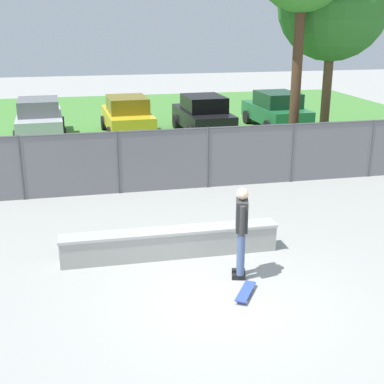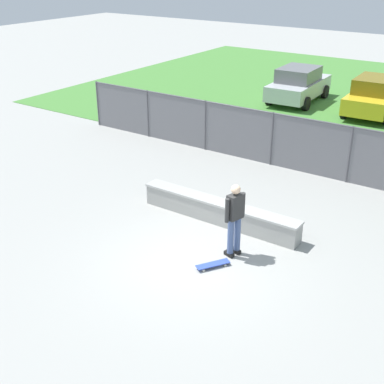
{
  "view_description": "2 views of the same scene",
  "coord_description": "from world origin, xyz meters",
  "px_view_note": "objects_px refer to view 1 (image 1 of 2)",
  "views": [
    {
      "loc": [
        -2.35,
        -8.11,
        4.8
      ],
      "look_at": [
        -0.03,
        2.45,
        1.23
      ],
      "focal_mm": 49.33,
      "sensor_mm": 36.0,
      "label": 1
    },
    {
      "loc": [
        5.62,
        -8.45,
        6.5
      ],
      "look_at": [
        -1.03,
        1.32,
        1.01
      ],
      "focal_mm": 48.12,
      "sensor_mm": 36.0,
      "label": 2
    }
  ],
  "objects_px": {
    "car_yellow": "(127,116)",
    "car_green": "(276,110)",
    "car_silver": "(40,118)",
    "skateboarder": "(241,229)",
    "concrete_ledge": "(170,243)",
    "skateboard": "(246,292)",
    "car_black": "(203,114)",
    "tree_near_right": "(333,5)"
  },
  "relations": [
    {
      "from": "skateboard",
      "to": "tree_near_right",
      "type": "height_order",
      "value": "tree_near_right"
    },
    {
      "from": "skateboard",
      "to": "car_silver",
      "type": "xyz_separation_m",
      "value": [
        -4.32,
        14.54,
        0.77
      ]
    },
    {
      "from": "car_silver",
      "to": "tree_near_right",
      "type": "bearing_deg",
      "value": -29.1
    },
    {
      "from": "concrete_ledge",
      "to": "car_yellow",
      "type": "bearing_deg",
      "value": 88.34
    },
    {
      "from": "car_black",
      "to": "concrete_ledge",
      "type": "bearing_deg",
      "value": -106.63
    },
    {
      "from": "concrete_ledge",
      "to": "car_silver",
      "type": "xyz_separation_m",
      "value": [
        -3.28,
        12.6,
        0.53
      ]
    },
    {
      "from": "car_yellow",
      "to": "car_black",
      "type": "bearing_deg",
      "value": -7.25
    },
    {
      "from": "concrete_ledge",
      "to": "car_green",
      "type": "distance_m",
      "value": 14.37
    },
    {
      "from": "skateboard",
      "to": "car_silver",
      "type": "relative_size",
      "value": 0.18
    },
    {
      "from": "concrete_ledge",
      "to": "skateboard",
      "type": "distance_m",
      "value": 2.22
    },
    {
      "from": "skateboarder",
      "to": "car_black",
      "type": "bearing_deg",
      "value": 79.57
    },
    {
      "from": "car_yellow",
      "to": "car_green",
      "type": "height_order",
      "value": "same"
    },
    {
      "from": "car_silver",
      "to": "car_yellow",
      "type": "distance_m",
      "value": 3.65
    },
    {
      "from": "tree_near_right",
      "to": "car_black",
      "type": "xyz_separation_m",
      "value": [
        -3.19,
        5.07,
        -4.38
      ]
    },
    {
      "from": "skateboard",
      "to": "car_black",
      "type": "distance_m",
      "value": 14.25
    },
    {
      "from": "car_yellow",
      "to": "car_silver",
      "type": "bearing_deg",
      "value": 178.0
    },
    {
      "from": "skateboard",
      "to": "car_silver",
      "type": "distance_m",
      "value": 15.19
    },
    {
      "from": "skateboarder",
      "to": "tree_near_right",
      "type": "relative_size",
      "value": 0.26
    },
    {
      "from": "car_green",
      "to": "concrete_ledge",
      "type": "bearing_deg",
      "value": -119.74
    },
    {
      "from": "car_silver",
      "to": "skateboard",
      "type": "bearing_deg",
      "value": -73.44
    },
    {
      "from": "skateboard",
      "to": "car_green",
      "type": "xyz_separation_m",
      "value": [
        6.08,
        14.41,
        0.77
      ]
    },
    {
      "from": "skateboard",
      "to": "car_yellow",
      "type": "bearing_deg",
      "value": 92.7
    },
    {
      "from": "tree_near_right",
      "to": "skateboard",
      "type": "bearing_deg",
      "value": -122.77
    },
    {
      "from": "skateboard",
      "to": "car_black",
      "type": "xyz_separation_m",
      "value": [
        2.56,
        14.0,
        0.77
      ]
    },
    {
      "from": "skateboarder",
      "to": "car_green",
      "type": "bearing_deg",
      "value": 66.45
    },
    {
      "from": "concrete_ledge",
      "to": "car_silver",
      "type": "relative_size",
      "value": 1.08
    },
    {
      "from": "tree_near_right",
      "to": "car_yellow",
      "type": "xyz_separation_m",
      "value": [
        -6.43,
        5.48,
        -4.38
      ]
    },
    {
      "from": "car_silver",
      "to": "car_black",
      "type": "bearing_deg",
      "value": -4.48
    },
    {
      "from": "car_yellow",
      "to": "car_black",
      "type": "distance_m",
      "value": 3.26
    },
    {
      "from": "skateboard",
      "to": "car_yellow",
      "type": "xyz_separation_m",
      "value": [
        -0.68,
        14.41,
        0.77
      ]
    },
    {
      "from": "skateboard",
      "to": "car_green",
      "type": "distance_m",
      "value": 15.66
    },
    {
      "from": "car_silver",
      "to": "car_black",
      "type": "xyz_separation_m",
      "value": [
        6.88,
        -0.54,
        0.0
      ]
    },
    {
      "from": "skateboarder",
      "to": "car_green",
      "type": "height_order",
      "value": "skateboarder"
    },
    {
      "from": "tree_near_right",
      "to": "car_yellow",
      "type": "bearing_deg",
      "value": 139.56
    },
    {
      "from": "car_silver",
      "to": "skateboarder",
      "type": "bearing_deg",
      "value": -72.18
    },
    {
      "from": "tree_near_right",
      "to": "car_black",
      "type": "relative_size",
      "value": 1.66
    },
    {
      "from": "tree_near_right",
      "to": "car_green",
      "type": "relative_size",
      "value": 1.66
    },
    {
      "from": "skateboard",
      "to": "car_green",
      "type": "height_order",
      "value": "car_green"
    },
    {
      "from": "concrete_ledge",
      "to": "car_silver",
      "type": "height_order",
      "value": "car_silver"
    },
    {
      "from": "skateboard",
      "to": "car_black",
      "type": "height_order",
      "value": "car_black"
    },
    {
      "from": "skateboarder",
      "to": "skateboard",
      "type": "relative_size",
      "value": 2.33
    },
    {
      "from": "tree_near_right",
      "to": "car_yellow",
      "type": "height_order",
      "value": "tree_near_right"
    }
  ]
}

